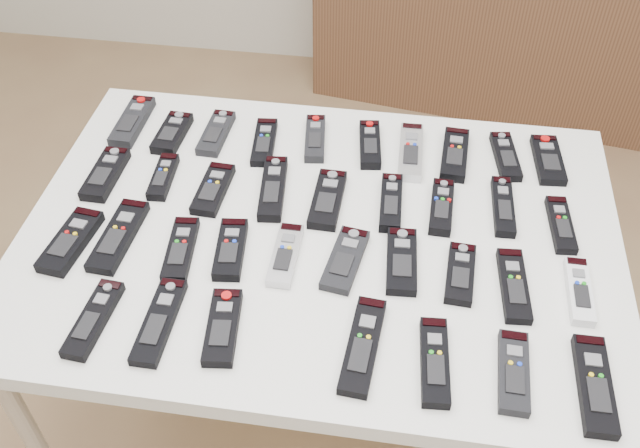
# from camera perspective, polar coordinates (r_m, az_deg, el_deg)

# --- Properties ---
(ground) EXTENTS (4.00, 4.00, 0.00)m
(ground) POSITION_cam_1_polar(r_m,az_deg,el_deg) (2.09, -0.74, -17.21)
(ground) COLOR brown
(ground) RESTS_ON ground
(table) EXTENTS (1.25, 0.88, 0.78)m
(table) POSITION_cam_1_polar(r_m,az_deg,el_deg) (1.54, 0.00, -2.07)
(table) COLOR white
(table) RESTS_ON ground
(sideboard) EXTENTS (1.46, 0.59, 0.71)m
(sideboard) POSITION_cam_1_polar(r_m,az_deg,el_deg) (3.14, 13.38, 15.19)
(sideboard) COLOR #462C1C
(sideboard) RESTS_ON ground
(remote_0) EXTENTS (0.06, 0.19, 0.02)m
(remote_0) POSITION_cam_1_polar(r_m,az_deg,el_deg) (1.82, -14.78, 7.95)
(remote_0) COLOR black
(remote_0) RESTS_ON table
(remote_1) EXTENTS (0.07, 0.15, 0.02)m
(remote_1) POSITION_cam_1_polar(r_m,az_deg,el_deg) (1.76, -11.75, 7.12)
(remote_1) COLOR black
(remote_1) RESTS_ON table
(remote_2) EXTENTS (0.06, 0.16, 0.02)m
(remote_2) POSITION_cam_1_polar(r_m,az_deg,el_deg) (1.75, -8.31, 7.21)
(remote_2) COLOR black
(remote_2) RESTS_ON table
(remote_3) EXTENTS (0.07, 0.17, 0.02)m
(remote_3) POSITION_cam_1_polar(r_m,az_deg,el_deg) (1.71, -4.48, 6.55)
(remote_3) COLOR black
(remote_3) RESTS_ON table
(remote_4) EXTENTS (0.07, 0.17, 0.02)m
(remote_4) POSITION_cam_1_polar(r_m,az_deg,el_deg) (1.71, -0.40, 6.86)
(remote_4) COLOR black
(remote_4) RESTS_ON table
(remote_5) EXTENTS (0.07, 0.17, 0.02)m
(remote_5) POSITION_cam_1_polar(r_m,az_deg,el_deg) (1.70, 4.02, 6.37)
(remote_5) COLOR black
(remote_5) RESTS_ON table
(remote_6) EXTENTS (0.06, 0.19, 0.02)m
(remote_6) POSITION_cam_1_polar(r_m,az_deg,el_deg) (1.68, 7.26, 5.74)
(remote_6) COLOR #B7B7BC
(remote_6) RESTS_ON table
(remote_7) EXTENTS (0.07, 0.18, 0.02)m
(remote_7) POSITION_cam_1_polar(r_m,az_deg,el_deg) (1.69, 10.72, 5.49)
(remote_7) COLOR black
(remote_7) RESTS_ON table
(remote_8) EXTENTS (0.07, 0.17, 0.02)m
(remote_8) POSITION_cam_1_polar(r_m,az_deg,el_deg) (1.72, 14.62, 5.26)
(remote_8) COLOR black
(remote_8) RESTS_ON table
(remote_9) EXTENTS (0.07, 0.17, 0.02)m
(remote_9) POSITION_cam_1_polar(r_m,az_deg,el_deg) (1.73, 17.78, 4.91)
(remote_9) COLOR black
(remote_9) RESTS_ON table
(remote_10) EXTENTS (0.06, 0.17, 0.02)m
(remote_10) POSITION_cam_1_polar(r_m,az_deg,el_deg) (1.68, -16.79, 3.85)
(remote_10) COLOR black
(remote_10) RESTS_ON table
(remote_11) EXTENTS (0.05, 0.14, 0.02)m
(remote_11) POSITION_cam_1_polar(r_m,az_deg,el_deg) (1.64, -12.44, 3.71)
(remote_11) COLOR black
(remote_11) RESTS_ON table
(remote_12) EXTENTS (0.06, 0.16, 0.02)m
(remote_12) POSITION_cam_1_polar(r_m,az_deg,el_deg) (1.59, -8.55, 2.78)
(remote_12) COLOR black
(remote_12) RESTS_ON table
(remote_13) EXTENTS (0.07, 0.20, 0.02)m
(remote_13) POSITION_cam_1_polar(r_m,az_deg,el_deg) (1.58, -3.79, 2.87)
(remote_13) COLOR black
(remote_13) RESTS_ON table
(remote_14) EXTENTS (0.06, 0.18, 0.02)m
(remote_14) POSITION_cam_1_polar(r_m,az_deg,el_deg) (1.55, 0.60, 1.99)
(remote_14) COLOR black
(remote_14) RESTS_ON table
(remote_15) EXTENTS (0.05, 0.17, 0.02)m
(remote_15) POSITION_cam_1_polar(r_m,az_deg,el_deg) (1.55, 5.69, 1.72)
(remote_15) COLOR black
(remote_15) RESTS_ON table
(remote_16) EXTENTS (0.05, 0.16, 0.02)m
(remote_16) POSITION_cam_1_polar(r_m,az_deg,el_deg) (1.55, 9.70, 1.35)
(remote_16) COLOR black
(remote_16) RESTS_ON table
(remote_17) EXTENTS (0.05, 0.18, 0.02)m
(remote_17) POSITION_cam_1_polar(r_m,az_deg,el_deg) (1.58, 14.44, 1.38)
(remote_17) COLOR black
(remote_17) RESTS_ON table
(remote_18) EXTENTS (0.05, 0.16, 0.02)m
(remote_18) POSITION_cam_1_polar(r_m,az_deg,el_deg) (1.58, 18.71, -0.05)
(remote_18) COLOR black
(remote_18) RESTS_ON table
(remote_19) EXTENTS (0.08, 0.18, 0.02)m
(remote_19) POSITION_cam_1_polar(r_m,az_deg,el_deg) (1.54, -19.32, -1.31)
(remote_19) COLOR black
(remote_19) RESTS_ON table
(remote_20) EXTENTS (0.07, 0.20, 0.02)m
(remote_20) POSITION_cam_1_polar(r_m,az_deg,el_deg) (1.53, -15.82, -0.92)
(remote_20) COLOR black
(remote_20) RESTS_ON table
(remote_21) EXTENTS (0.07, 0.17, 0.02)m
(remote_21) POSITION_cam_1_polar(r_m,az_deg,el_deg) (1.47, -11.08, -1.98)
(remote_21) COLOR black
(remote_21) RESTS_ON table
(remote_22) EXTENTS (0.07, 0.16, 0.02)m
(remote_22) POSITION_cam_1_polar(r_m,az_deg,el_deg) (1.45, -7.17, -2.01)
(remote_22) COLOR black
(remote_22) RESTS_ON table
(remote_23) EXTENTS (0.05, 0.16, 0.02)m
(remote_23) POSITION_cam_1_polar(r_m,az_deg,el_deg) (1.43, -2.80, -2.49)
(remote_23) COLOR #B7B7BC
(remote_23) RESTS_ON table
(remote_24) EXTENTS (0.08, 0.17, 0.02)m
(remote_24) POSITION_cam_1_polar(r_m,az_deg,el_deg) (1.42, 2.02, -2.87)
(remote_24) COLOR black
(remote_24) RESTS_ON table
(remote_25) EXTENTS (0.07, 0.17, 0.02)m
(remote_25) POSITION_cam_1_polar(r_m,az_deg,el_deg) (1.43, 6.55, -2.96)
(remote_25) COLOR black
(remote_25) RESTS_ON table
(remote_26) EXTENTS (0.06, 0.15, 0.02)m
(remote_26) POSITION_cam_1_polar(r_m,az_deg,el_deg) (1.43, 11.16, -3.92)
(remote_26) COLOR black
(remote_26) RESTS_ON table
(remote_27) EXTENTS (0.06, 0.18, 0.02)m
(remote_27) POSITION_cam_1_polar(r_m,az_deg,el_deg) (1.43, 15.24, -4.75)
(remote_27) COLOR black
(remote_27) RESTS_ON table
(remote_28) EXTENTS (0.04, 0.16, 0.02)m
(remote_28) POSITION_cam_1_polar(r_m,az_deg,el_deg) (1.46, 20.03, -5.05)
(remote_28) COLOR silver
(remote_28) RESTS_ON table
(remote_29) EXTENTS (0.06, 0.18, 0.02)m
(remote_29) POSITION_cam_1_polar(r_m,az_deg,el_deg) (1.39, -17.67, -7.26)
(remote_29) COLOR black
(remote_29) RESTS_ON table
(remote_30) EXTENTS (0.05, 0.19, 0.02)m
(remote_30) POSITION_cam_1_polar(r_m,az_deg,el_deg) (1.36, -12.74, -7.60)
(remote_30) COLOR black
(remote_30) RESTS_ON table
(remote_31) EXTENTS (0.07, 0.17, 0.02)m
(remote_31) POSITION_cam_1_polar(r_m,az_deg,el_deg) (1.33, -7.79, -8.16)
(remote_31) COLOR black
(remote_31) RESTS_ON table
(remote_32) EXTENTS (0.07, 0.21, 0.02)m
(remote_32) POSITION_cam_1_polar(r_m,az_deg,el_deg) (1.29, 3.44, -9.68)
(remote_32) COLOR black
(remote_32) RESTS_ON table
(remote_33) EXTENTS (0.06, 0.18, 0.02)m
(remote_33) POSITION_cam_1_polar(r_m,az_deg,el_deg) (1.29, 9.16, -10.82)
(remote_33) COLOR black
(remote_33) RESTS_ON table
(remote_34) EXTENTS (0.06, 0.17, 0.02)m
(remote_34) POSITION_cam_1_polar(r_m,az_deg,el_deg) (1.30, 15.23, -11.36)
(remote_34) COLOR black
(remote_34) RESTS_ON table
(remote_35) EXTENTS (0.06, 0.20, 0.02)m
(remote_35) POSITION_cam_1_polar(r_m,az_deg,el_deg) (1.33, 21.11, -11.92)
(remote_35) COLOR black
(remote_35) RESTS_ON table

